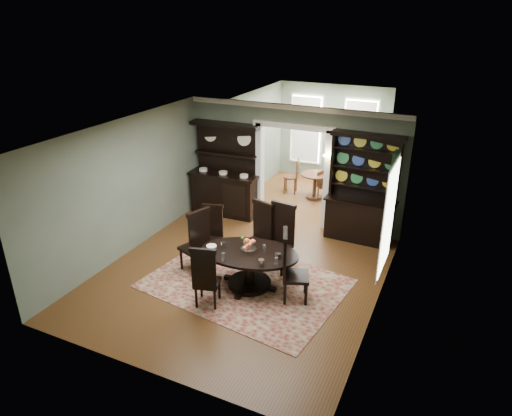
% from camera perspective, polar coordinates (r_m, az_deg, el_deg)
% --- Properties ---
extents(room, '(5.51, 6.01, 3.01)m').
position_cam_1_polar(room, '(8.82, -2.10, 0.35)').
color(room, brown).
rests_on(room, ground).
extents(parlor, '(3.51, 3.50, 3.01)m').
position_cam_1_polar(parlor, '(13.70, 8.42, 8.37)').
color(parlor, brown).
rests_on(parlor, ground).
extents(doorway_trim, '(2.08, 0.25, 2.57)m').
position_cam_1_polar(doorway_trim, '(11.36, 4.67, 5.89)').
color(doorway_trim, white).
rests_on(doorway_trim, floor).
extents(right_window, '(0.15, 1.47, 2.12)m').
position_cam_1_polar(right_window, '(8.87, 16.33, -0.37)').
color(right_window, white).
rests_on(right_window, wall_right).
extents(wall_sconce, '(0.27, 0.21, 0.21)m').
position_cam_1_polar(wall_sconce, '(10.86, 9.16, 6.34)').
color(wall_sconce, '#B1802F').
rests_on(wall_sconce, back_wall_right).
extents(rug, '(4.07, 3.16, 0.01)m').
position_cam_1_polar(rug, '(9.28, -1.32, -9.38)').
color(rug, maroon).
rests_on(rug, floor).
extents(dining_table, '(2.10, 2.05, 0.76)m').
position_cam_1_polar(dining_table, '(8.95, -0.82, -6.80)').
color(dining_table, black).
rests_on(dining_table, rug).
extents(centerpiece, '(1.57, 1.01, 0.26)m').
position_cam_1_polar(centerpiece, '(8.85, -0.95, -4.91)').
color(centerpiece, white).
rests_on(centerpiece, dining_table).
extents(chair_far_left, '(0.54, 0.52, 1.20)m').
position_cam_1_polar(chair_far_left, '(10.01, -5.45, -2.74)').
color(chair_far_left, black).
rests_on(chair_far_left, rug).
extents(chair_far_mid, '(0.63, 0.61, 1.39)m').
position_cam_1_polar(chair_far_mid, '(9.68, 0.46, -2.95)').
color(chair_far_mid, black).
rests_on(chair_far_mid, rug).
extents(chair_far_right, '(0.58, 0.55, 1.44)m').
position_cam_1_polar(chair_far_right, '(9.50, 3.14, -3.36)').
color(chair_far_right, black).
rests_on(chair_far_right, rug).
extents(chair_end_left, '(0.65, 0.67, 1.43)m').
position_cam_1_polar(chair_end_left, '(9.38, -7.39, -3.93)').
color(chair_end_left, black).
rests_on(chair_end_left, rug).
extents(chair_end_right, '(0.65, 0.66, 1.41)m').
position_cam_1_polar(chair_end_right, '(8.47, 4.24, -7.12)').
color(chair_end_right, black).
rests_on(chair_end_right, rug).
extents(chair_near, '(0.57, 0.55, 1.26)m').
position_cam_1_polar(chair_near, '(8.33, -6.35, -8.42)').
color(chair_near, black).
rests_on(chair_near, rug).
extents(sideboard, '(1.87, 0.71, 2.44)m').
position_cam_1_polar(sideboard, '(12.06, -3.86, 3.13)').
color(sideboard, black).
rests_on(sideboard, floor).
extents(welsh_dresser, '(1.65, 0.64, 2.55)m').
position_cam_1_polar(welsh_dresser, '(10.89, 13.01, 0.65)').
color(welsh_dresser, black).
rests_on(welsh_dresser, floor).
extents(parlor_table, '(0.80, 0.80, 0.74)m').
position_cam_1_polar(parlor_table, '(13.24, 7.35, 3.21)').
color(parlor_table, '#4E2A16').
rests_on(parlor_table, parlor_floor).
extents(parlor_chair_left, '(0.47, 0.46, 1.05)m').
position_cam_1_polar(parlor_chair_left, '(13.54, 4.67, 4.14)').
color(parlor_chair_left, '#4E2A16').
rests_on(parlor_chair_left, parlor_floor).
extents(parlor_chair_right, '(0.39, 0.39, 0.85)m').
position_cam_1_polar(parlor_chair_right, '(13.17, 8.38, 2.89)').
color(parlor_chair_right, '#4E2A16').
rests_on(parlor_chair_right, parlor_floor).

